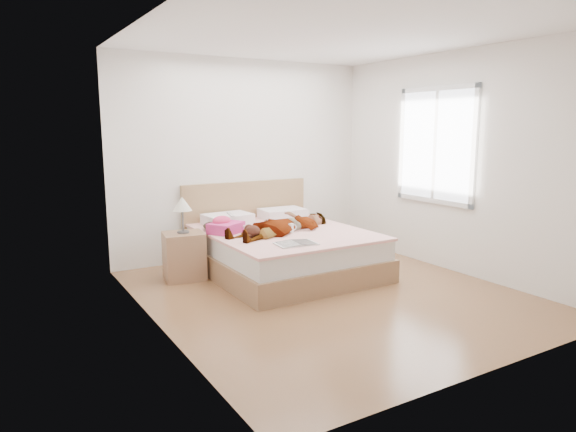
# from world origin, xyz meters

# --- Properties ---
(ground) EXTENTS (4.00, 4.00, 0.00)m
(ground) POSITION_xyz_m (0.00, 0.00, 0.00)
(ground) COLOR #522D19
(ground) RESTS_ON ground
(woman) EXTENTS (1.64, 1.01, 0.21)m
(woman) POSITION_xyz_m (-0.01, 0.93, 0.62)
(woman) COLOR silver
(woman) RESTS_ON bed
(hair) EXTENTS (0.60, 0.69, 0.09)m
(hair) POSITION_xyz_m (-0.58, 1.38, 0.55)
(hair) COLOR black
(hair) RESTS_ON bed
(phone) EXTENTS (0.07, 0.10, 0.05)m
(phone) POSITION_xyz_m (-0.51, 1.33, 0.69)
(phone) COLOR silver
(phone) RESTS_ON bed
(room_shell) EXTENTS (4.00, 4.00, 4.00)m
(room_shell) POSITION_xyz_m (1.77, 0.30, 1.50)
(room_shell) COLOR white
(room_shell) RESTS_ON ground
(bed) EXTENTS (1.80, 2.08, 1.00)m
(bed) POSITION_xyz_m (0.00, 1.04, 0.28)
(bed) COLOR brown
(bed) RESTS_ON ground
(towel) EXTENTS (0.48, 0.45, 0.20)m
(towel) POSITION_xyz_m (-0.65, 1.19, 0.59)
(towel) COLOR #E33D89
(towel) RESTS_ON bed
(magazine) EXTENTS (0.46, 0.33, 0.03)m
(magazine) POSITION_xyz_m (-0.25, 0.26, 0.52)
(magazine) COLOR white
(magazine) RESTS_ON bed
(coffee_mug) EXTENTS (0.14, 0.11, 0.11)m
(coffee_mug) POSITION_xyz_m (0.01, 0.82, 0.56)
(coffee_mug) COLOR white
(coffee_mug) RESTS_ON bed
(plush_toy) EXTENTS (0.17, 0.25, 0.14)m
(plush_toy) POSITION_xyz_m (-0.50, 0.80, 0.58)
(plush_toy) COLOR black
(plush_toy) RESTS_ON bed
(nightstand) EXTENTS (0.50, 0.46, 0.95)m
(nightstand) POSITION_xyz_m (-1.12, 1.29, 0.32)
(nightstand) COLOR brown
(nightstand) RESTS_ON ground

